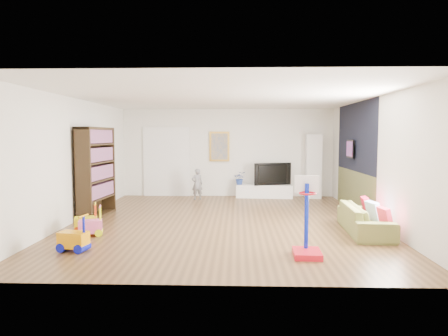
{
  "coord_description": "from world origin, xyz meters",
  "views": [
    {
      "loc": [
        0.3,
        -8.63,
        1.88
      ],
      "look_at": [
        0.0,
        0.4,
        1.15
      ],
      "focal_mm": 32.0,
      "sensor_mm": 36.0,
      "label": 1
    }
  ],
  "objects_px": {
    "bookshelf": "(96,172)",
    "basketball_hoop": "(308,217)",
    "media_console": "(264,191)",
    "sofa": "(365,219)"
  },
  "relations": [
    {
      "from": "sofa",
      "to": "basketball_hoop",
      "type": "xyz_separation_m",
      "value": [
        -1.39,
        -1.58,
        0.36
      ]
    },
    {
      "from": "bookshelf",
      "to": "basketball_hoop",
      "type": "bearing_deg",
      "value": -30.06
    },
    {
      "from": "media_console",
      "to": "bookshelf",
      "type": "distance_m",
      "value": 5.14
    },
    {
      "from": "bookshelf",
      "to": "media_console",
      "type": "bearing_deg",
      "value": 40.04
    },
    {
      "from": "media_console",
      "to": "bookshelf",
      "type": "height_order",
      "value": "bookshelf"
    },
    {
      "from": "bookshelf",
      "to": "basketball_hoop",
      "type": "xyz_separation_m",
      "value": [
        4.36,
        -2.94,
        -0.41
      ]
    },
    {
      "from": "media_console",
      "to": "sofa",
      "type": "xyz_separation_m",
      "value": [
        1.66,
        -4.34,
        0.07
      ]
    },
    {
      "from": "bookshelf",
      "to": "basketball_hoop",
      "type": "relative_size",
      "value": 1.64
    },
    {
      "from": "media_console",
      "to": "sofa",
      "type": "height_order",
      "value": "sofa"
    },
    {
      "from": "media_console",
      "to": "bookshelf",
      "type": "relative_size",
      "value": 0.82
    }
  ]
}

